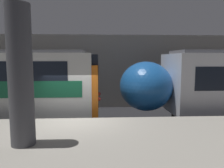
{
  "coord_description": "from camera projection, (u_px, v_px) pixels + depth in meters",
  "views": [
    {
      "loc": [
        0.94,
        -7.56,
        3.12
      ],
      "look_at": [
        1.41,
        0.95,
        2.14
      ],
      "focal_mm": 35.0,
      "sensor_mm": 36.0,
      "label": 1
    }
  ],
  "objects": [
    {
      "name": "station_rear_barrier",
      "position": [
        85.0,
        72.0,
        13.92
      ],
      "size": [
        50.0,
        0.15,
        4.65
      ],
      "color": "#9E998E",
      "rests_on": "ground"
    },
    {
      "name": "support_pillar_near",
      "position": [
        21.0,
        76.0,
        5.14
      ],
      "size": [
        0.58,
        0.58,
        3.33
      ],
      "color": "#47474C",
      "rests_on": "platform"
    },
    {
      "name": "platform",
      "position": [
        62.0,
        165.0,
        5.36
      ],
      "size": [
        40.0,
        4.81,
        1.05
      ],
      "color": "gray",
      "rests_on": "ground"
    },
    {
      "name": "ground_plane",
      "position": [
        74.0,
        147.0,
        7.8
      ],
      "size": [
        120.0,
        120.0,
        0.0
      ],
      "primitive_type": "plane",
      "color": "black"
    }
  ]
}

